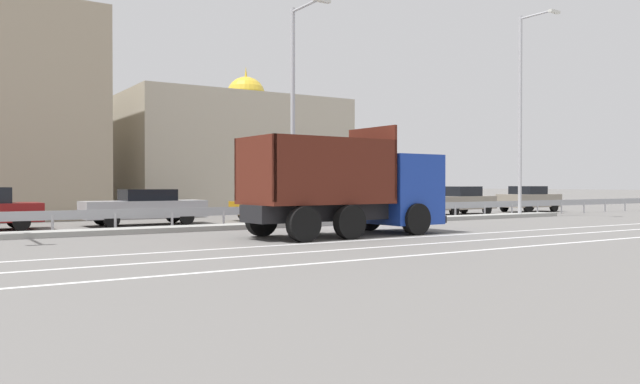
{
  "coord_description": "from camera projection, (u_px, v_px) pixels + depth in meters",
  "views": [
    {
      "loc": [
        -13.95,
        -19.35,
        1.68
      ],
      "look_at": [
        -1.89,
        -0.38,
        1.39
      ],
      "focal_mm": 35.0,
      "sensor_mm": 36.0,
      "label": 1
    }
  ],
  "objects": [
    {
      "name": "ground_plane",
      "position": [
        356.0,
        228.0,
        23.83
      ],
      "size": [
        320.0,
        320.0,
        0.0
      ],
      "primitive_type": "plane",
      "color": "#605E5B"
    },
    {
      "name": "lane_strip_0",
      "position": [
        377.0,
        239.0,
        18.77
      ],
      "size": [
        50.2,
        0.16,
        0.01
      ],
      "primitive_type": "cube",
      "color": "silver",
      "rests_on": "ground_plane"
    },
    {
      "name": "lane_strip_1",
      "position": [
        417.0,
        244.0,
        17.23
      ],
      "size": [
        50.2,
        0.16,
        0.01
      ],
      "primitive_type": "cube",
      "color": "silver",
      "rests_on": "ground_plane"
    },
    {
      "name": "lane_strip_2",
      "position": [
        470.0,
        251.0,
        15.56
      ],
      "size": [
        50.2,
        0.16,
        0.01
      ],
      "primitive_type": "cube",
      "color": "silver",
      "rests_on": "ground_plane"
    },
    {
      "name": "median_island",
      "position": [
        329.0,
        223.0,
        25.42
      ],
      "size": [
        27.61,
        1.1,
        0.18
      ],
      "primitive_type": "cube",
      "color": "gray",
      "rests_on": "ground_plane"
    },
    {
      "name": "median_guardrail",
      "position": [
        314.0,
        210.0,
        26.43
      ],
      "size": [
        50.2,
        0.09,
        0.78
      ],
      "color": "#9EA0A5",
      "rests_on": "ground_plane"
    },
    {
      "name": "dump_truck",
      "position": [
        366.0,
        194.0,
        20.82
      ],
      "size": [
        6.97,
        3.0,
        3.58
      ],
      "rotation": [
        0.0,
        0.0,
        -1.53
      ],
      "color": "#19389E",
      "rests_on": "ground_plane"
    },
    {
      "name": "median_road_sign",
      "position": [
        384.0,
        191.0,
        26.93
      ],
      "size": [
        0.86,
        0.16,
        2.52
      ],
      "color": "white",
      "rests_on": "ground_plane"
    },
    {
      "name": "street_lamp_1",
      "position": [
        295.0,
        104.0,
        24.1
      ],
      "size": [
        0.7,
        2.31,
        8.53
      ],
      "color": "#ADADB2",
      "rests_on": "ground_plane"
    },
    {
      "name": "street_lamp_2",
      "position": [
        522.0,
        107.0,
        31.44
      ],
      "size": [
        0.71,
        2.15,
        10.19
      ],
      "color": "#ADADB2",
      "rests_on": "ground_plane"
    },
    {
      "name": "parked_car_2",
      "position": [
        145.0,
        207.0,
        25.52
      ],
      "size": [
        4.92,
        1.85,
        1.46
      ],
      "rotation": [
        0.0,
        0.0,
        1.59
      ],
      "color": "#A3A3A8",
      "rests_on": "ground_plane"
    },
    {
      "name": "parked_car_3",
      "position": [
        275.0,
        204.0,
        28.85
      ],
      "size": [
        4.03,
        1.82,
        1.47
      ],
      "rotation": [
        0.0,
        0.0,
        -1.58
      ],
      "color": "#B27A14",
      "rests_on": "ground_plane"
    },
    {
      "name": "parked_car_4",
      "position": [
        381.0,
        202.0,
        32.15
      ],
      "size": [
        4.12,
        2.14,
        1.46
      ],
      "rotation": [
        0.0,
        0.0,
        -1.64
      ],
      "color": "silver",
      "rests_on": "ground_plane"
    },
    {
      "name": "parked_car_5",
      "position": [
        460.0,
        200.0,
        34.3
      ],
      "size": [
        4.52,
        2.11,
        1.54
      ],
      "rotation": [
        0.0,
        0.0,
        1.66
      ],
      "color": "gray",
      "rests_on": "ground_plane"
    },
    {
      "name": "parked_car_6",
      "position": [
        529.0,
        199.0,
        37.54
      ],
      "size": [
        3.86,
        1.97,
        1.55
      ],
      "rotation": [
        0.0,
        0.0,
        -1.56
      ],
      "color": "gray",
      "rests_on": "ground_plane"
    },
    {
      "name": "background_building_1",
      "position": [
        226.0,
        155.0,
        39.48
      ],
      "size": [
        13.22,
        9.52,
        6.98
      ],
      "primitive_type": "cube",
      "color": "#B7AD99",
      "rests_on": "ground_plane"
    },
    {
      "name": "church_tower",
      "position": [
        246.0,
        142.0,
        51.71
      ],
      "size": [
        3.6,
        3.6,
        11.45
      ],
      "color": "silver",
      "rests_on": "ground_plane"
    }
  ]
}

